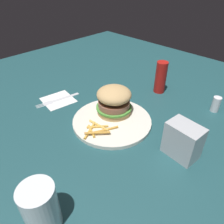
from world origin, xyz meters
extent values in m
plane|color=#1E474C|center=(0.00, 0.00, 0.00)|extent=(1.60, 1.60, 0.00)
cylinder|color=silver|center=(0.02, -0.03, 0.01)|extent=(0.26, 0.26, 0.01)
cylinder|color=tan|center=(0.05, 0.00, 0.02)|extent=(0.11, 0.11, 0.02)
cylinder|color=#4C9338|center=(0.05, 0.00, 0.03)|extent=(0.12, 0.12, 0.01)
cylinder|color=#8E5B47|center=(0.05, 0.00, 0.05)|extent=(0.11, 0.11, 0.02)
ellipsoid|color=tan|center=(0.05, 0.00, 0.08)|extent=(0.11, 0.11, 0.05)
cylinder|color=gold|center=(-0.04, -0.05, 0.02)|extent=(0.08, 0.04, 0.01)
cylinder|color=gold|center=(-0.07, -0.02, 0.02)|extent=(0.08, 0.04, 0.01)
cylinder|color=gold|center=(-0.05, -0.02, 0.02)|extent=(0.06, 0.05, 0.01)
cylinder|color=#E5B251|center=(-0.04, -0.02, 0.02)|extent=(0.01, 0.08, 0.01)
cylinder|color=gold|center=(-0.07, -0.03, 0.02)|extent=(0.03, 0.06, 0.01)
cylinder|color=gold|center=(-0.07, -0.05, 0.02)|extent=(0.06, 0.06, 0.01)
cube|color=white|center=(-0.03, 0.22, 0.00)|extent=(0.12, 0.12, 0.00)
cube|color=silver|center=(0.00, 0.21, 0.00)|extent=(0.11, 0.03, 0.00)
cube|color=silver|center=(-0.07, 0.23, 0.00)|extent=(0.04, 0.03, 0.00)
cylinder|color=silver|center=(-0.10, 0.24, 0.00)|extent=(0.03, 0.01, 0.00)
cylinder|color=silver|center=(-0.10, 0.23, 0.00)|extent=(0.03, 0.01, 0.00)
cylinder|color=silver|center=(-0.10, 0.23, 0.00)|extent=(0.03, 0.01, 0.00)
cylinder|color=silver|center=(-0.32, -0.16, 0.05)|extent=(0.07, 0.07, 0.11)
cylinder|color=black|center=(-0.32, -0.16, 0.04)|extent=(0.06, 0.06, 0.09)
cube|color=#B7BABF|center=(0.05, -0.26, 0.05)|extent=(0.07, 0.10, 0.10)
cylinder|color=#B21914|center=(0.30, -0.02, 0.06)|extent=(0.04, 0.04, 0.13)
cylinder|color=white|center=(0.32, -0.24, 0.03)|extent=(0.03, 0.03, 0.06)
camera|label=1|loc=(-0.38, -0.42, 0.44)|focal=34.35mm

